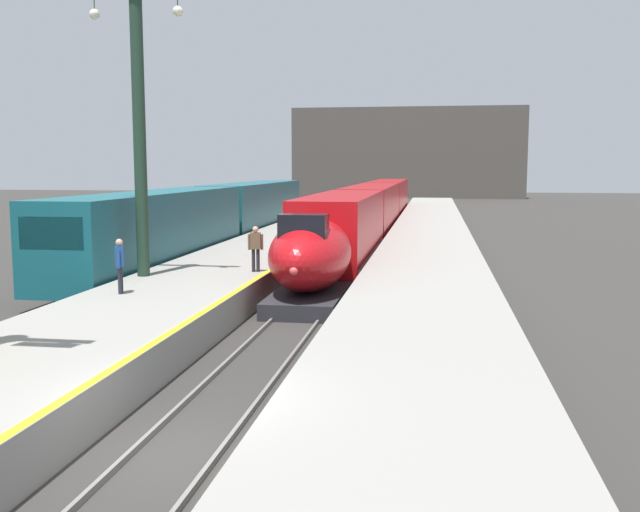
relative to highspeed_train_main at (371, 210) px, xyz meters
The scene contains 14 objects.
ground_plane 38.19m from the highspeed_train_main, 90.00° to the right, with size 260.00×260.00×0.00m, color #33302D.
platform_left 14.06m from the highspeed_train_main, 106.83° to the right, with size 4.80×110.00×1.05m, color gray.
platform_right 14.06m from the highspeed_train_main, 73.17° to the right, with size 4.80×110.00×1.05m, color gray.
platform_left_safety_stripe 13.53m from the highspeed_train_main, 97.53° to the right, with size 0.20×107.80×0.01m, color yellow.
rail_main_left 10.83m from the highspeed_train_main, 94.03° to the right, with size 0.08×110.00×0.12m, color slate.
rail_main_right 10.83m from the highspeed_train_main, 85.97° to the right, with size 0.08×110.00×0.12m, color slate.
rail_secondary_left 13.97m from the highspeed_train_main, 129.76° to the right, with size 0.08×110.00×0.12m, color slate.
rail_secondary_right 13.07m from the highspeed_train_main, 124.64° to the right, with size 0.08×110.00×0.12m, color slate.
highspeed_train_main is the anchor object (origin of this frame).
regional_train_adjacent 12.46m from the highspeed_train_main, 130.55° to the right, with size 2.85×36.60×3.80m.
station_column_mid 26.48m from the highspeed_train_main, 103.12° to the right, with size 4.00×0.68×10.05m.
passenger_mid_platform 29.31m from the highspeed_train_main, 100.14° to the right, with size 0.32×0.55×1.69m.
passenger_far_waiting 23.80m from the highspeed_train_main, 95.28° to the right, with size 0.56×0.28×1.69m.
terminus_back_wall 64.06m from the highspeed_train_main, 90.00° to the left, with size 36.00×2.00×14.00m, color #4C4742.
Camera 1 is at (4.31, -11.35, 4.94)m, focal length 40.52 mm.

